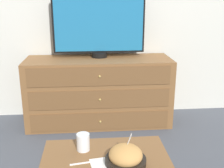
{
  "coord_description": "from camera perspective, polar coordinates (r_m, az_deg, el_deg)",
  "views": [
    {
      "loc": [
        -0.22,
        -3.21,
        1.37
      ],
      "look_at": [
        -0.06,
        -1.39,
        0.79
      ],
      "focal_mm": 45.0,
      "sensor_mm": 36.0,
      "label": 1
    }
  ],
  "objects": [
    {
      "name": "napkin",
      "position": [
        1.64,
        -1.76,
        -16.05
      ],
      "size": [
        0.16,
        0.16,
        0.0
      ],
      "color": "white",
      "rests_on": "coffee_table"
    },
    {
      "name": "dresser",
      "position": [
        3.09,
        -2.67,
        -1.51
      ],
      "size": [
        1.55,
        0.53,
        0.73
      ],
      "color": "brown",
      "rests_on": "ground_plane"
    },
    {
      "name": "drink_cup",
      "position": [
        1.76,
        -5.88,
        -11.84
      ],
      "size": [
        0.08,
        0.08,
        0.11
      ],
      "color": "#9E6638",
      "rests_on": "coffee_table"
    },
    {
      "name": "ground_plane",
      "position": [
        3.5,
        -0.88,
        -5.62
      ],
      "size": [
        12.0,
        12.0,
        0.0
      ],
      "primitive_type": "plane",
      "color": "#474C56"
    },
    {
      "name": "takeout_bowl",
      "position": [
        1.62,
        2.78,
        -14.57
      ],
      "size": [
        0.23,
        0.23,
        0.17
      ],
      "color": "black",
      "rests_on": "coffee_table"
    },
    {
      "name": "knife",
      "position": [
        1.66,
        -5.69,
        -15.67
      ],
      "size": [
        0.16,
        0.04,
        0.01
      ],
      "color": "white",
      "rests_on": "coffee_table"
    },
    {
      "name": "tv",
      "position": [
        3.03,
        -2.68,
        12.14
      ],
      "size": [
        0.97,
        0.17,
        0.7
      ],
      "color": "black",
      "rests_on": "dresser"
    },
    {
      "name": "wall_back",
      "position": [
        3.25,
        -1.02,
        16.2
      ],
      "size": [
        12.0,
        0.05,
        2.6
      ],
      "color": "silver",
      "rests_on": "ground_plane"
    }
  ]
}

